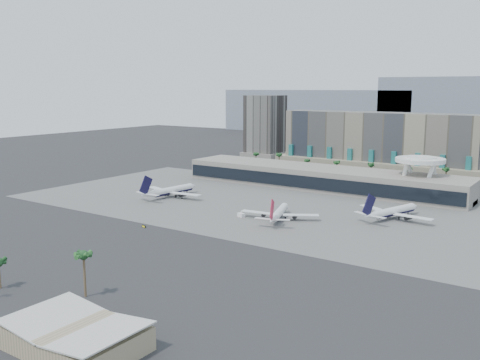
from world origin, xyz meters
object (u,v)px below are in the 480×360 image
Objects in this scene: service_vehicle_a at (179,193)px; service_vehicle_b at (241,215)px; airliner_centre at (279,213)px; taxiway_sign at (144,226)px; airliner_left at (171,191)px; airliner_right at (392,211)px.

service_vehicle_a is 1.41× the size of service_vehicle_b.
airliner_centre is 14.86× the size of taxiway_sign.
airliner_left is at bearing 130.98° from taxiway_sign.
airliner_left is at bearing 152.62° from airliner_centre.
airliner_left reaches higher than taxiway_sign.
taxiway_sign is (-40.01, -44.12, -2.67)m from airliner_centre.
airliner_left is 7.44m from service_vehicle_a.
airliner_left is at bearing -176.62° from service_vehicle_b.
service_vehicle_b is (-16.78, -5.31, -2.29)m from airliner_centre.
taxiway_sign is at bearing -79.46° from service_vehicle_a.
airliner_left reaches higher than airliner_centre.
airliner_centre is 7.04× the size of service_vehicle_a.
airliner_left reaches higher than airliner_right.
airliner_left reaches higher than service_vehicle_a.
airliner_centre reaches higher than taxiway_sign.
service_vehicle_b is 45.24m from taxiway_sign.
airliner_right is (41.11, 30.30, 0.25)m from airliner_centre.
airliner_left is at bearing -106.42° from service_vehicle_a.
service_vehicle_a is 61.53m from service_vehicle_b.
airliner_left is 11.43× the size of service_vehicle_b.
airliner_right is 7.64× the size of service_vehicle_a.
airliner_right is at bearing -11.94° from service_vehicle_a.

